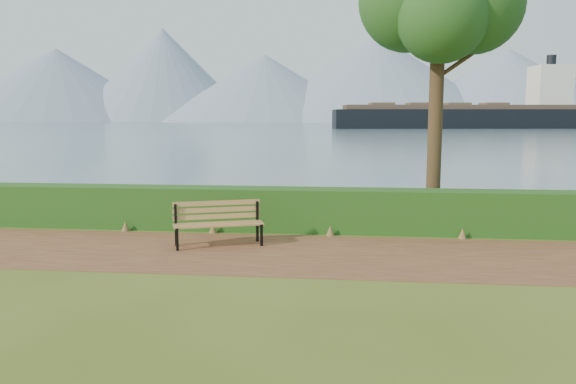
# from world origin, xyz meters

# --- Properties ---
(ground) EXTENTS (140.00, 140.00, 0.00)m
(ground) POSITION_xyz_m (0.00, 0.00, 0.00)
(ground) COLOR #465518
(ground) RESTS_ON ground
(path) EXTENTS (40.00, 3.40, 0.01)m
(path) POSITION_xyz_m (0.00, 0.30, 0.01)
(path) COLOR #562B1D
(path) RESTS_ON ground
(hedge) EXTENTS (32.00, 0.85, 1.00)m
(hedge) POSITION_xyz_m (0.00, 2.60, 0.50)
(hedge) COLOR #143F12
(hedge) RESTS_ON ground
(water) EXTENTS (700.00, 510.00, 0.00)m
(water) POSITION_xyz_m (0.00, 260.00, 0.01)
(water) COLOR slate
(water) RESTS_ON ground
(mountains) EXTENTS (585.00, 190.00, 70.00)m
(mountains) POSITION_xyz_m (-9.17, 406.05, 27.70)
(mountains) COLOR slate
(mountains) RESTS_ON ground
(bench) EXTENTS (1.90, 1.14, 0.92)m
(bench) POSITION_xyz_m (-0.70, 0.87, 0.53)
(bench) COLOR black
(bench) RESTS_ON ground
(cargo_ship) EXTENTS (68.38, 19.33, 20.51)m
(cargo_ship) POSITION_xyz_m (33.62, 139.74, 3.06)
(cargo_ship) COLOR black
(cargo_ship) RESTS_ON ground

